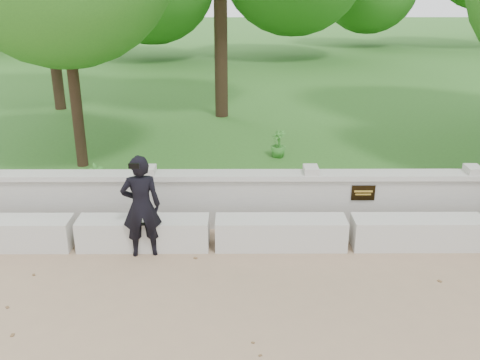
# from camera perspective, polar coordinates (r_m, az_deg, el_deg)

# --- Properties ---
(ground) EXTENTS (80.00, 80.00, 0.00)m
(ground) POSITION_cam_1_polar(r_m,az_deg,el_deg) (6.53, 14.70, -14.67)
(ground) COLOR #93775A
(ground) RESTS_ON ground
(lawn) EXTENTS (40.00, 22.00, 0.25)m
(lawn) POSITION_cam_1_polar(r_m,az_deg,el_deg) (19.52, 4.58, 10.17)
(lawn) COLOR #2D581F
(lawn) RESTS_ON ground
(concrete_bench) EXTENTS (11.90, 0.45, 0.45)m
(concrete_bench) POSITION_cam_1_polar(r_m,az_deg,el_deg) (8.00, 11.54, -5.50)
(concrete_bench) COLOR beige
(concrete_bench) RESTS_ON ground
(parapet_wall) EXTENTS (12.50, 0.35, 0.90)m
(parapet_wall) POSITION_cam_1_polar(r_m,az_deg,el_deg) (8.53, 10.76, -1.98)
(parapet_wall) COLOR #B2AFA8
(parapet_wall) RESTS_ON ground
(man_main) EXTENTS (0.60, 0.54, 1.49)m
(man_main) POSITION_cam_1_polar(r_m,az_deg,el_deg) (7.53, -10.49, -2.77)
(man_main) COLOR black
(man_main) RESTS_ON ground
(shrub_a) EXTENTS (0.35, 0.35, 0.56)m
(shrub_a) POSITION_cam_1_polar(r_m,az_deg,el_deg) (9.30, -14.95, 0.05)
(shrub_a) COLOR #377E2B
(shrub_a) RESTS_ON lawn
(shrub_d) EXTENTS (0.42, 0.42, 0.56)m
(shrub_d) POSITION_cam_1_polar(r_m,az_deg,el_deg) (10.96, 4.10, 3.88)
(shrub_d) COLOR #377E2B
(shrub_d) RESTS_ON lawn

